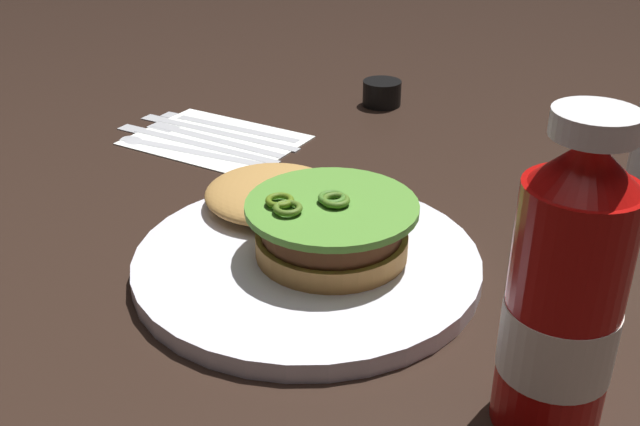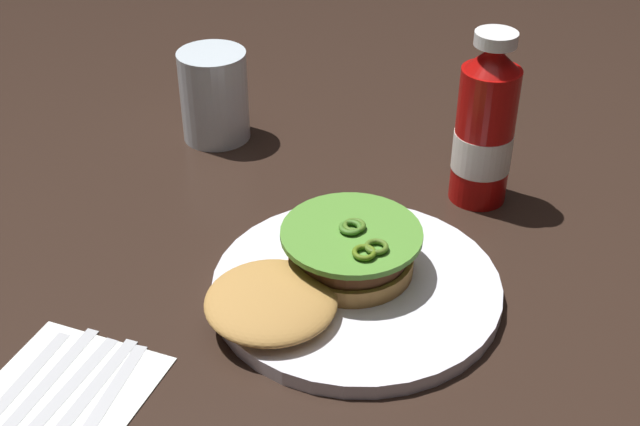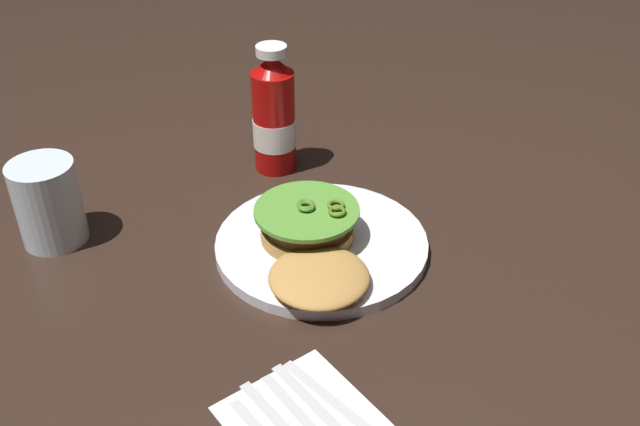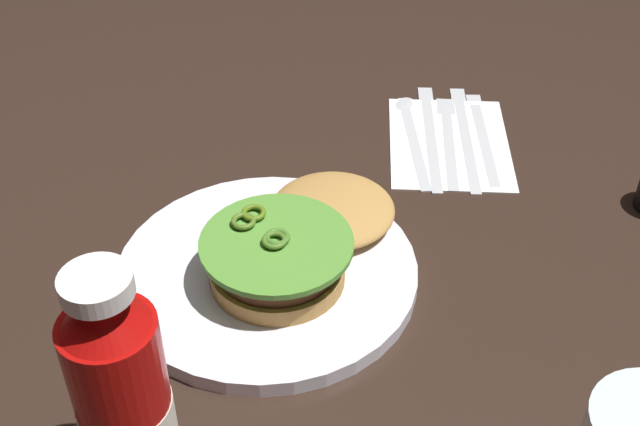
{
  "view_description": "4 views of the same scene",
  "coord_description": "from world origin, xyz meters",
  "px_view_note": "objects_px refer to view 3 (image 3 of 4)",
  "views": [
    {
      "loc": [
        -0.42,
        0.41,
        0.33
      ],
      "look_at": [
        -0.02,
        0.07,
        0.06
      ],
      "focal_mm": 42.12,
      "sensor_mm": 36.0,
      "label": 1
    },
    {
      "loc": [
        0.49,
        0.46,
        0.52
      ],
      "look_at": [
        0.0,
        0.04,
        0.09
      ],
      "focal_mm": 46.53,
      "sensor_mm": 36.0,
      "label": 2
    },
    {
      "loc": [
        0.71,
        -0.16,
        0.58
      ],
      "look_at": [
        -0.01,
        0.07,
        0.06
      ],
      "focal_mm": 40.09,
      "sensor_mm": 36.0,
      "label": 3
    },
    {
      "loc": [
        -0.52,
        -0.19,
        0.54
      ],
      "look_at": [
        0.0,
        0.03,
        0.08
      ],
      "focal_mm": 46.06,
      "sensor_mm": 36.0,
      "label": 4
    }
  ],
  "objects_px": {
    "burger_sandwich": "(311,242)",
    "ketchup_bottle": "(274,117)",
    "water_glass": "(48,203)",
    "dinner_plate": "(322,244)"
  },
  "relations": [
    {
      "from": "ketchup_bottle",
      "to": "water_glass",
      "type": "relative_size",
      "value": 1.73
    },
    {
      "from": "dinner_plate",
      "to": "water_glass",
      "type": "distance_m",
      "value": 0.37
    },
    {
      "from": "ketchup_bottle",
      "to": "water_glass",
      "type": "distance_m",
      "value": 0.35
    },
    {
      "from": "water_glass",
      "to": "burger_sandwich",
      "type": "bearing_deg",
      "value": 62.92
    },
    {
      "from": "water_glass",
      "to": "dinner_plate",
      "type": "bearing_deg",
      "value": 68.06
    },
    {
      "from": "burger_sandwich",
      "to": "ketchup_bottle",
      "type": "height_order",
      "value": "ketchup_bottle"
    },
    {
      "from": "ketchup_bottle",
      "to": "burger_sandwich",
      "type": "bearing_deg",
      "value": -4.65
    },
    {
      "from": "dinner_plate",
      "to": "burger_sandwich",
      "type": "relative_size",
      "value": 1.23
    },
    {
      "from": "dinner_plate",
      "to": "ketchup_bottle",
      "type": "xyz_separation_m",
      "value": [
        -0.23,
        -0.0,
        0.08
      ]
    },
    {
      "from": "burger_sandwich",
      "to": "dinner_plate",
      "type": "bearing_deg",
      "value": 138.79
    }
  ]
}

